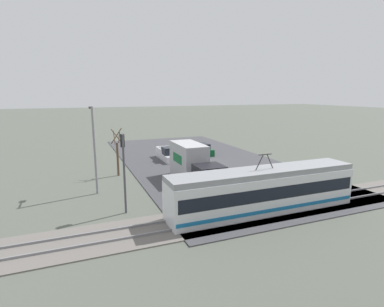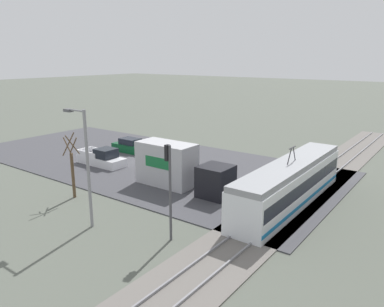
# 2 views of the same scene
# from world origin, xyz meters

# --- Properties ---
(ground_plane) EXTENTS (320.00, 320.00, 0.00)m
(ground_plane) POSITION_xyz_m (0.00, 0.00, 0.00)
(ground_plane) COLOR #565B51
(road_surface) EXTENTS (18.84, 40.97, 0.08)m
(road_surface) POSITION_xyz_m (0.00, 0.00, 0.04)
(road_surface) COLOR #424247
(road_surface) RESTS_ON ground
(rail_bed) EXTENTS (62.55, 4.40, 0.22)m
(rail_bed) POSITION_xyz_m (0.00, 17.49, 0.05)
(rail_bed) COLOR slate
(rail_bed) RESTS_ON ground
(light_rail_tram) EXTENTS (14.89, 2.72, 4.35)m
(light_rail_tram) POSITION_xyz_m (2.31, 17.49, 1.64)
(light_rail_tram) COLOR white
(light_rail_tram) RESTS_ON ground
(box_truck) EXTENTS (2.46, 8.80, 3.67)m
(box_truck) POSITION_xyz_m (4.32, 8.42, 1.77)
(box_truck) COLOR black
(box_truck) RESTS_ON ground
(pickup_truck) EXTENTS (1.97, 5.52, 1.79)m
(pickup_truck) POSITION_xyz_m (3.63, -2.01, 0.75)
(pickup_truck) COLOR silver
(pickup_truck) RESTS_ON ground
(sedan_car_0) EXTENTS (1.88, 4.42, 1.59)m
(sedan_car_0) POSITION_xyz_m (-1.97, -3.59, 0.73)
(sedan_car_0) COLOR #0C4723
(sedan_car_0) RESTS_ON ground
(traffic_light_pole) EXTENTS (0.28, 0.47, 5.92)m
(traffic_light_pole) POSITION_xyz_m (11.95, 13.86, 3.79)
(traffic_light_pole) COLOR #47474C
(traffic_light_pole) RESTS_ON ground
(street_tree) EXTENTS (1.21, 1.00, 5.14)m
(street_tree) POSITION_xyz_m (10.94, 3.23, 2.34)
(street_tree) COLOR brown
(street_tree) RESTS_ON ground
(street_lamp_near_crossing) EXTENTS (0.36, 1.95, 7.70)m
(street_lamp_near_crossing) POSITION_xyz_m (13.57, 8.36, 4.47)
(street_lamp_near_crossing) COLOR gray
(street_lamp_near_crossing) RESTS_ON ground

